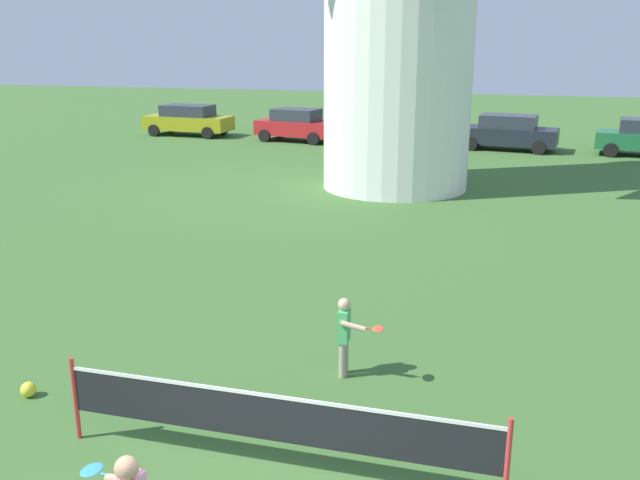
# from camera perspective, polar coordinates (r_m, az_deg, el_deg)

# --- Properties ---
(tennis_net) EXTENTS (5.24, 0.06, 1.10)m
(tennis_net) POSITION_cam_1_polar(r_m,az_deg,el_deg) (8.14, -3.90, -14.47)
(tennis_net) COLOR red
(tennis_net) RESTS_ON ground_plane
(player_far) EXTENTS (0.72, 0.48, 1.23)m
(player_far) POSITION_cam_1_polar(r_m,az_deg,el_deg) (10.24, 2.11, -7.61)
(player_far) COLOR #9E937F
(player_far) RESTS_ON ground_plane
(stray_ball) EXTENTS (0.22, 0.22, 0.22)m
(stray_ball) POSITION_cam_1_polar(r_m,az_deg,el_deg) (10.73, -22.88, -11.27)
(stray_ball) COLOR yellow
(stray_ball) RESTS_ON ground_plane
(parked_car_mustard) EXTENTS (4.57, 2.06, 1.56)m
(parked_car_mustard) POSITION_cam_1_polar(r_m,az_deg,el_deg) (36.67, -10.81, 9.71)
(parked_car_mustard) COLOR #999919
(parked_car_mustard) RESTS_ON ground_plane
(parked_car_red) EXTENTS (4.03, 2.34, 1.56)m
(parked_car_red) POSITION_cam_1_polar(r_m,az_deg,el_deg) (34.05, -1.97, 9.49)
(parked_car_red) COLOR red
(parked_car_red) RESTS_ON ground_plane
(parked_car_blue) EXTENTS (4.07, 2.27, 1.56)m
(parked_car_blue) POSITION_cam_1_polar(r_m,az_deg,el_deg) (32.71, 6.11, 9.13)
(parked_car_blue) COLOR #334C99
(parked_car_blue) RESTS_ON ground_plane
(parked_car_black) EXTENTS (4.47, 2.30, 1.56)m
(parked_car_black) POSITION_cam_1_polar(r_m,az_deg,el_deg) (32.40, 15.20, 8.59)
(parked_car_black) COLOR #1E232D
(parked_car_black) RESTS_ON ground_plane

